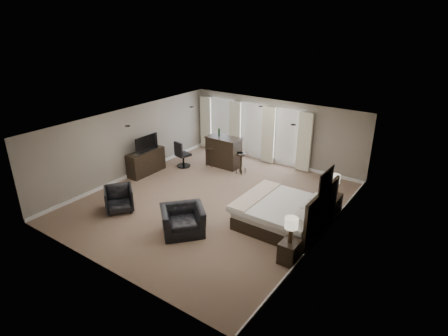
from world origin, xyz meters
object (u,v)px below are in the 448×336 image
Objects in this scene: lamp_near at (291,230)px; desk_chair at (183,154)px; dresser at (146,162)px; armchair_far at (119,198)px; bar_stool_left at (211,157)px; tv at (145,149)px; bar_stool_right at (241,163)px; lamp_far at (334,185)px; bar_counter at (224,152)px; bed at (284,203)px; nightstand_far at (331,205)px; armchair_near at (183,216)px; nightstand_near at (289,252)px.

desk_chair is at bearing 152.55° from lamp_near.
dresser is 1.83× the size of armchair_far.
armchair_far is at bearing -91.70° from bar_stool_left.
bar_stool_right is (2.97, 2.05, -0.57)m from tv.
bar_counter is at bearing 165.15° from lamp_far.
bed is at bearing -121.54° from lamp_far.
nightstand_far is 0.96× the size of lamp_near.
bar_stool_right is at bearing 140.76° from bed.
lamp_far reaches higher than bar_counter.
bar_stool_right is (-3.95, 1.05, 0.09)m from nightstand_far.
lamp_far reaches higher than armchair_near.
lamp_near is 0.86× the size of bar_stool_left.
lamp_near is 3.09m from armchair_near.
armchair_far is at bearing -173.19° from nightstand_near.
nightstand_near is 0.84× the size of lamp_near.
armchair_near is at bearing -121.46° from tv.
bar_counter is at bearing 145.67° from bed.
bed is at bearing -121.54° from nightstand_far.
desk_chair is (-1.28, -0.98, -0.07)m from bar_counter.
desk_chair is (0.71, 1.32, -0.45)m from tv.
desk_chair is at bearing -142.53° from bar_counter.
bar_stool_left reaches higher than nightstand_far.
bar_stool_left is 0.74× the size of desk_chair.
dresser is (-6.03, 0.45, -0.28)m from bed.
tv reaches higher than bar_stool_left.
armchair_near is 1.37× the size of armchair_far.
nightstand_far is 0.55× the size of armchair_near.
lamp_far is at bearing 90.00° from nightstand_near.
armchair_far is at bearing -147.03° from lamp_far.
nightstand_far is 7.02m from tv.
dresser is 1.13× the size of bar_counter.
desk_chair is at bearing 161.55° from bed.
armchair_near is (-3.03, -3.38, -0.47)m from lamp_far.
lamp_far reaches higher than armchair_far.
dresser is at bearing 0.00° from tv.
lamp_near is 0.57× the size of armchair_near.
dresser is 3.05m from bar_counter.
lamp_far is 0.80× the size of bar_stool_right.
armchair_far is (-5.48, -3.55, 0.10)m from nightstand_far.
nightstand_far is 0.61× the size of desk_chair.
lamp_far is 5.11m from bar_counter.
lamp_far is at bearing 8.23° from dresser.
bar_stool_left is (-5.34, 0.99, 0.07)m from nightstand_far.
tv is at bearing 67.20° from armchair_far.
armchair_near reaches higher than nightstand_near.
lamp_far is 7.01m from dresser.
armchair_near is (-3.03, -0.48, 0.23)m from nightstand_near.
nightstand_far is at bearing -81.77° from tv.
dresser reaches higher than armchair_far.
lamp_far is 0.62× the size of tv.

